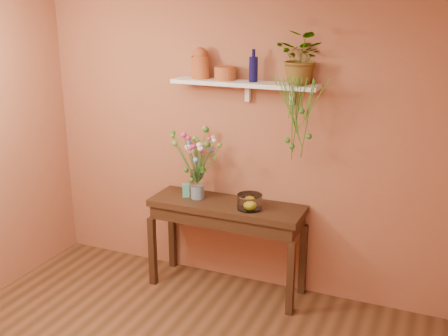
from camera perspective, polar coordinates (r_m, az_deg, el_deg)
room at (r=3.22m, az=-10.97°, el=-5.77°), size 4.04×4.04×2.70m
sideboard at (r=4.91m, az=0.28°, el=-5.06°), size 1.41×0.45×0.86m
wall_shelf at (r=4.66m, az=2.28°, el=8.84°), size 1.30×0.24×0.19m
terracotta_jug at (r=4.83m, az=-2.50°, el=10.94°), size 0.17×0.17×0.27m
terracotta_pot at (r=4.75m, az=0.14°, el=9.97°), size 0.25×0.25×0.12m
blue_bottle at (r=4.63m, az=3.12°, el=10.43°), size 0.10×0.10×0.27m
spider_plant at (r=4.51m, az=8.26°, el=11.47°), size 0.46×0.42×0.44m
plant_fronds at (r=4.42m, az=7.75°, el=5.04°), size 0.47×0.30×0.71m
glass_vase at (r=4.95m, az=-2.83°, el=-1.97°), size 0.13×0.13×0.26m
bouquet at (r=4.83m, az=-3.01°, el=1.86°), size 0.53×0.45×0.51m
glass_bowl at (r=4.71m, az=2.72°, el=-3.63°), size 0.22×0.22×0.13m
lemon at (r=4.70m, az=2.75°, el=-3.88°), size 0.08×0.08×0.08m
carton at (r=5.01m, az=-4.02°, el=-2.37°), size 0.08×0.07×0.13m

